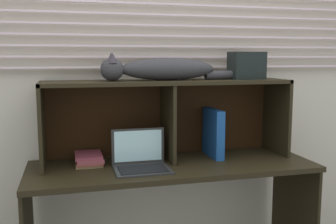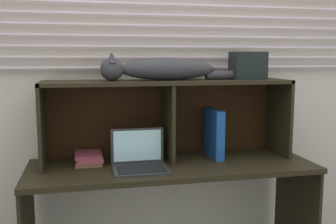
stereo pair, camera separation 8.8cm
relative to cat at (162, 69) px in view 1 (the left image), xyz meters
The scene contains 8 objects.
back_panel_with_blinds 0.22m from the cat, 79.71° to the left, with size 4.40×0.08×2.50m.
desk 0.69m from the cat, 70.25° to the right, with size 1.64×0.57×0.76m.
hutch_shelf_unit 0.22m from the cat, 42.13° to the left, with size 1.47×0.33×0.48m.
cat is the anchor object (origin of this frame).
laptop 0.55m from the cat, 135.28° to the right, with size 0.30×0.25×0.21m.
binder_upright 0.51m from the cat, ahead, with size 0.05×0.25×0.30m, color #18478E.
book_stack 0.67m from the cat, behind, with size 0.16×0.21×0.06m.
storage_box 0.54m from the cat, ahead, with size 0.20×0.15×0.17m, color black.
Camera 1 is at (-0.58, -1.91, 1.37)m, focal length 41.91 mm.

